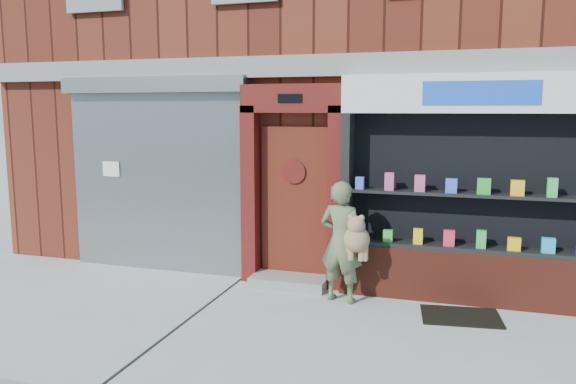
% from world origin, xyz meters
% --- Properties ---
extents(ground, '(80.00, 80.00, 0.00)m').
position_xyz_m(ground, '(0.00, 0.00, 0.00)').
color(ground, '#9E9E99').
rests_on(ground, ground).
extents(building, '(12.00, 8.16, 8.00)m').
position_xyz_m(building, '(-0.00, 5.99, 4.00)').
color(building, '#521D12').
rests_on(building, ground).
extents(shutter_bay, '(3.10, 0.30, 3.04)m').
position_xyz_m(shutter_bay, '(-3.00, 1.93, 1.72)').
color(shutter_bay, gray).
rests_on(shutter_bay, ground).
extents(red_door_bay, '(1.52, 0.58, 2.90)m').
position_xyz_m(red_door_bay, '(-0.75, 1.86, 1.46)').
color(red_door_bay, '#50100D').
rests_on(red_door_bay, ground).
extents(pharmacy_bay, '(3.50, 0.41, 3.00)m').
position_xyz_m(pharmacy_bay, '(1.75, 1.81, 1.37)').
color(pharmacy_bay, maroon).
rests_on(pharmacy_bay, ground).
extents(woman, '(0.72, 0.51, 1.63)m').
position_xyz_m(woman, '(0.12, 1.30, 0.83)').
color(woman, '#5B6945').
rests_on(woman, ground).
extents(doormat, '(1.02, 0.77, 0.02)m').
position_xyz_m(doormat, '(1.64, 1.16, 0.01)').
color(doormat, black).
rests_on(doormat, ground).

